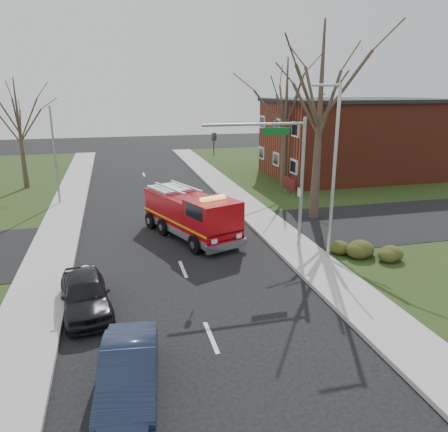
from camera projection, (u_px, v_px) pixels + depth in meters
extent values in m
plane|color=black|center=(183.00, 269.00, 20.46)|extent=(120.00, 120.00, 0.00)
cube|color=#A1A09B|center=(305.00, 256.00, 21.91)|extent=(2.40, 80.00, 0.15)
cube|color=#A1A09B|center=(42.00, 282.00, 18.97)|extent=(2.40, 80.00, 0.15)
cube|color=maroon|center=(353.00, 140.00, 40.71)|extent=(15.00, 10.00, 7.00)
cube|color=black|center=(356.00, 100.00, 39.70)|extent=(15.40, 10.40, 0.30)
cube|color=silver|center=(276.00, 159.00, 39.34)|extent=(0.12, 1.40, 1.20)
cube|color=#541313|center=(289.00, 184.00, 34.32)|extent=(0.12, 2.00, 1.00)
cylinder|color=gray|center=(293.00, 192.00, 33.70)|extent=(0.08, 0.08, 0.90)
cylinder|color=gray|center=(285.00, 188.00, 35.19)|extent=(0.08, 0.08, 0.90)
ellipsoid|color=#2E3412|center=(367.00, 248.00, 21.51)|extent=(2.80, 2.00, 0.90)
cone|color=#382C21|center=(319.00, 125.00, 26.60)|extent=(0.64, 0.64, 12.00)
cone|color=#382C21|center=(286.00, 125.00, 35.53)|extent=(0.56, 0.56, 10.50)
cone|color=#382C21|center=(20.00, 135.00, 35.41)|extent=(0.44, 0.44, 9.00)
cylinder|color=gray|center=(302.00, 185.00, 22.44)|extent=(0.18, 0.18, 6.80)
cylinder|color=gray|center=(255.00, 124.00, 20.95)|extent=(5.20, 0.14, 0.14)
cube|color=#0C591E|center=(276.00, 131.00, 21.31)|extent=(1.40, 0.06, 0.35)
imported|color=black|center=(214.00, 133.00, 20.57)|extent=(0.22, 0.18, 1.10)
cylinder|color=#B7BABF|center=(334.00, 176.00, 20.52)|extent=(0.16, 0.16, 8.40)
cylinder|color=#B7BABF|center=(326.00, 85.00, 19.20)|extent=(1.40, 0.12, 0.12)
cylinder|color=gray|center=(55.00, 157.00, 30.87)|extent=(0.14, 0.14, 7.00)
cube|color=#A5070E|center=(181.00, 209.00, 25.46)|extent=(3.84, 5.20, 1.89)
cube|color=#A5070E|center=(213.00, 221.00, 22.74)|extent=(3.01, 3.01, 2.16)
cube|color=#B7BABF|center=(191.00, 226.00, 24.83)|extent=(4.69, 7.39, 0.40)
cube|color=#E5B20C|center=(190.00, 218.00, 24.69)|extent=(4.70, 7.39, 0.11)
cube|color=black|center=(224.00, 213.00, 21.78)|extent=(1.93, 0.81, 0.76)
cube|color=#E5D866|center=(213.00, 198.00, 22.40)|extent=(1.46, 0.80, 0.16)
cylinder|color=black|center=(195.00, 244.00, 22.32)|extent=(0.64, 1.04, 0.99)
cylinder|color=black|center=(232.00, 236.00, 23.61)|extent=(0.64, 1.04, 0.99)
cylinder|color=black|center=(151.00, 220.00, 26.34)|extent=(0.64, 1.04, 0.99)
cylinder|color=black|center=(184.00, 214.00, 27.63)|extent=(0.64, 1.04, 0.99)
imported|color=black|center=(85.00, 294.00, 16.45)|extent=(2.28, 4.48, 1.46)
imported|color=#1C263F|center=(129.00, 372.00, 11.96)|extent=(2.00, 4.49, 1.43)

